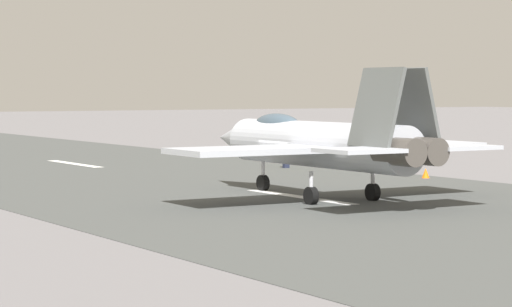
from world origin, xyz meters
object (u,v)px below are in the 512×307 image
object	(u,v)px
crew_person	(286,155)
marker_cone_far	(265,158)
marker_cone_mid	(426,173)
fighter_jet	(318,143)

from	to	relation	value
crew_person	marker_cone_far	xyz separation A→B (m)	(5.95, -2.19, -0.54)
crew_person	marker_cone_far	distance (m)	6.36
marker_cone_mid	marker_cone_far	distance (m)	16.45
fighter_jet	marker_cone_mid	xyz separation A→B (m)	(6.34, -11.56, -2.20)
crew_person	marker_cone_mid	xyz separation A→B (m)	(-10.50, -2.19, -0.54)
fighter_jet	marker_cone_mid	world-z (taller)	fighter_jet
fighter_jet	marker_cone_far	xyz separation A→B (m)	(22.78, -11.56, -2.20)
marker_cone_mid	marker_cone_far	bearing A→B (deg)	0.00
fighter_jet	crew_person	xyz separation A→B (m)	(16.84, -9.38, -1.67)
fighter_jet	marker_cone_far	size ratio (longest dim) A/B	29.93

